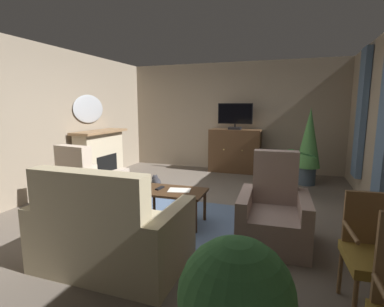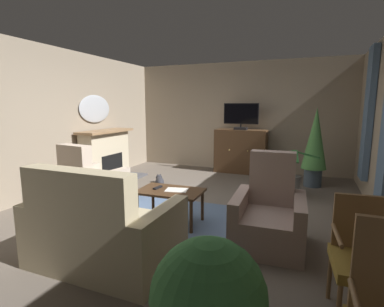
{
  "view_description": "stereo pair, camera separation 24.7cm",
  "coord_description": "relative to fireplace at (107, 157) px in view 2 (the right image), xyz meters",
  "views": [
    {
      "loc": [
        1.48,
        -4.06,
        1.63
      ],
      "look_at": [
        -0.01,
        0.25,
        0.88
      ],
      "focal_mm": 27.14,
      "sensor_mm": 36.0,
      "label": 1
    },
    {
      "loc": [
        1.71,
        -3.98,
        1.63
      ],
      "look_at": [
        -0.01,
        0.25,
        0.88
      ],
      "focal_mm": 27.14,
      "sensor_mm": 36.0,
      "label": 2
    }
  ],
  "objects": [
    {
      "name": "sofa_floral",
      "position": [
        2.21,
        -2.86,
        -0.18
      ],
      "size": [
        1.46,
        0.94,
        1.07
      ],
      "color": "tan",
      "rests_on": "ground_plane"
    },
    {
      "name": "cat",
      "position": [
        1.3,
        0.02,
        -0.43
      ],
      "size": [
        0.39,
        0.64,
        0.19
      ],
      "color": "#2D2D33",
      "rests_on": "ground_plane"
    },
    {
      "name": "folded_newspaper",
      "position": [
        2.46,
        -1.6,
        -0.04
      ],
      "size": [
        0.34,
        0.28,
        0.01
      ],
      "primitive_type": "cube",
      "rotation": [
        0.0,
        0.0,
        0.21
      ],
      "color": "silver",
      "rests_on": "coffee_table"
    },
    {
      "name": "fireplace",
      "position": [
        0.0,
        0.0,
        0.0
      ],
      "size": [
        0.82,
        1.44,
        1.11
      ],
      "color": "#4C4C51",
      "rests_on": "ground_plane"
    },
    {
      "name": "wall_left",
      "position": [
        -0.33,
        -1.13,
        0.83
      ],
      "size": [
        0.1,
        7.13,
        2.7
      ],
      "primitive_type": "cube",
      "color": "gray",
      "rests_on": "ground_plane"
    },
    {
      "name": "ground_plane",
      "position": [
        2.4,
        -1.13,
        -0.54
      ],
      "size": [
        5.97,
        7.13,
        0.04
      ],
      "primitive_type": "cube",
      "color": "#665B51"
    },
    {
      "name": "potted_plant_small_fern_corner",
      "position": [
        3.89,
        0.25,
        -0.25
      ],
      "size": [
        0.82,
        0.8,
        0.86
      ],
      "color": "slate",
      "rests_on": "ground_plane"
    },
    {
      "name": "side_chair_mid_row",
      "position": [
        4.58,
        -2.72,
        -0.02
      ],
      "size": [
        0.54,
        0.53,
        0.93
      ],
      "color": "olive",
      "rests_on": "ground_plane"
    },
    {
      "name": "tv_remote",
      "position": [
        2.17,
        -1.62,
        -0.03
      ],
      "size": [
        0.07,
        0.17,
        0.02
      ],
      "primitive_type": "cube",
      "rotation": [
        0.0,
        0.0,
        1.46
      ],
      "color": "black",
      "rests_on": "coffee_table"
    },
    {
      "name": "rug_central",
      "position": [
        2.42,
        -1.63,
        -0.52
      ],
      "size": [
        2.24,
        1.92,
        0.01
      ],
      "primitive_type": "cube",
      "color": "slate",
      "rests_on": "ground_plane"
    },
    {
      "name": "curtain_panel_far",
      "position": [
        5.03,
        0.68,
        0.96
      ],
      "size": [
        0.1,
        0.44,
        2.27
      ],
      "primitive_type": "cube",
      "color": "slate"
    },
    {
      "name": "potted_plant_tall_palm_by_window",
      "position": [
        3.62,
        -3.65,
        -0.03
      ],
      "size": [
        0.7,
        0.7,
        0.87
      ],
      "color": "#99664C",
      "rests_on": "ground_plane"
    },
    {
      "name": "armchair_in_far_corner",
      "position": [
        0.92,
        -1.57,
        -0.19
      ],
      "size": [
        0.95,
        0.95,
        1.06
      ],
      "color": "#C6B29E",
      "rests_on": "ground_plane"
    },
    {
      "name": "tv_cabinet",
      "position": [
        2.57,
        1.83,
        -0.01
      ],
      "size": [
        1.24,
        0.48,
        1.06
      ],
      "color": "#352315",
      "rests_on": "ground_plane"
    },
    {
      "name": "wall_mirror_oval",
      "position": [
        -0.25,
        0.0,
        1.04
      ],
      "size": [
        0.06,
        0.96,
        0.59
      ],
      "primitive_type": "ellipsoid",
      "color": "#B2B7BF"
    },
    {
      "name": "wall_back",
      "position": [
        2.4,
        2.18,
        0.83
      ],
      "size": [
        5.97,
        0.1,
        2.7
      ],
      "primitive_type": "cube",
      "color": "gray",
      "rests_on": "ground_plane"
    },
    {
      "name": "coffee_table",
      "position": [
        2.37,
        -1.64,
        -0.11
      ],
      "size": [
        0.91,
        0.58,
        0.48
      ],
      "color": "#422B19",
      "rests_on": "ground_plane"
    },
    {
      "name": "potted_plant_leafy_by_curtain",
      "position": [
        4.22,
        1.16,
        0.36
      ],
      "size": [
        0.48,
        0.48,
        1.6
      ],
      "color": "#3D4C5B",
      "rests_on": "ground_plane"
    },
    {
      "name": "television",
      "position": [
        2.57,
        1.78,
        0.87
      ],
      "size": [
        0.83,
        0.2,
        0.63
      ],
      "color": "black",
      "rests_on": "tv_cabinet"
    },
    {
      "name": "armchair_facing_sofa",
      "position": [
        3.73,
        -1.76,
        -0.2
      ],
      "size": [
        0.84,
        0.9,
        1.08
      ],
      "color": "#A3897F",
      "rests_on": "ground_plane"
    }
  ]
}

